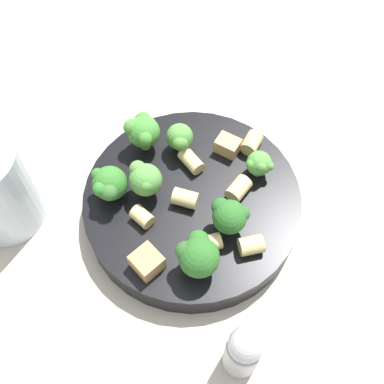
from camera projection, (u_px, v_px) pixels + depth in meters
The scene contains 19 objects.
ground_plane at pixel (192, 211), 0.52m from camera, with size 2.00×2.00×0.00m, color #BCB29E.
pasta_bowl at pixel (192, 203), 0.50m from camera, with size 0.22×0.22×0.03m.
broccoli_floret_0 at pixel (145, 179), 0.47m from camera, with size 0.04×0.03×0.04m.
broccoli_floret_1 at pixel (143, 131), 0.50m from camera, with size 0.04×0.03×0.04m.
broccoli_floret_2 at pixel (109, 184), 0.47m from camera, with size 0.04×0.04×0.04m.
broccoli_floret_3 at pixel (230, 215), 0.45m from camera, with size 0.04×0.03×0.04m.
broccoli_floret_4 at pixel (259, 164), 0.49m from camera, with size 0.03×0.03×0.03m.
broccoli_floret_5 at pixel (198, 255), 0.43m from camera, with size 0.04×0.04×0.05m.
broccoli_floret_6 at pixel (180, 138), 0.50m from camera, with size 0.03×0.03×0.03m.
rigatoni_0 at pixel (191, 161), 0.50m from camera, with size 0.02×0.02×0.03m, color #E0C67F.
rigatoni_1 at pixel (188, 201), 0.48m from camera, with size 0.02×0.02×0.02m, color #E0C67F.
rigatoni_2 at pixel (253, 243), 0.45m from camera, with size 0.02×0.02×0.02m, color #E0C67F.
rigatoni_3 at pixel (252, 143), 0.51m from camera, with size 0.02×0.02×0.02m, color #E0C67F.
rigatoni_4 at pixel (142, 217), 0.47m from camera, with size 0.02×0.02×0.02m, color #E0C67F.
rigatoni_5 at pixel (238, 189), 0.48m from camera, with size 0.02×0.02×0.02m, color #E0C67F.
rigatoni_6 at pixel (209, 243), 0.46m from camera, with size 0.02×0.02×0.02m, color #E0C67F.
chicken_chunk_0 at pixel (147, 262), 0.44m from camera, with size 0.03×0.03×0.02m, color tan.
chicken_chunk_1 at pixel (228, 146), 0.51m from camera, with size 0.02×0.02×0.02m, color tan.
pepper_shaker at pixel (243, 352), 0.40m from camera, with size 0.03×0.03×0.08m.
Camera 1 is at (0.18, -0.17, 0.46)m, focal length 45.00 mm.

